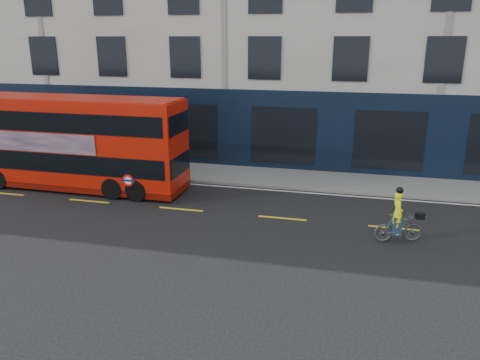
% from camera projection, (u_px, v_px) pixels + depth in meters
% --- Properties ---
extents(ground, '(120.00, 120.00, 0.00)m').
position_uv_depth(ground, '(166.00, 223.00, 16.88)').
color(ground, black).
rests_on(ground, ground).
extents(pavement, '(60.00, 3.00, 0.12)m').
position_uv_depth(pavement, '(217.00, 173.00, 22.90)').
color(pavement, slate).
rests_on(pavement, ground).
extents(kerb, '(60.00, 0.12, 0.13)m').
position_uv_depth(kerb, '(208.00, 182.00, 21.51)').
color(kerb, slate).
rests_on(kerb, ground).
extents(building_terrace, '(50.00, 10.07, 15.00)m').
position_uv_depth(building_terrace, '(247.00, 18.00, 26.73)').
color(building_terrace, '#BCB9B1').
rests_on(building_terrace, ground).
extents(road_edge_line, '(58.00, 0.10, 0.01)m').
position_uv_depth(road_edge_line, '(206.00, 185.00, 21.25)').
color(road_edge_line, silver).
rests_on(road_edge_line, ground).
extents(lane_dashes, '(58.00, 0.12, 0.01)m').
position_uv_depth(lane_dashes, '(181.00, 209.00, 18.27)').
color(lane_dashes, gold).
rests_on(lane_dashes, ground).
extents(bus, '(10.03, 2.43, 4.03)m').
position_uv_depth(bus, '(74.00, 142.00, 20.36)').
color(bus, '#B81607').
rests_on(bus, ground).
extents(cyclist, '(1.66, 0.88, 1.89)m').
position_uv_depth(cyclist, '(398.00, 224.00, 15.20)').
color(cyclist, '#4D5053').
rests_on(cyclist, ground).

